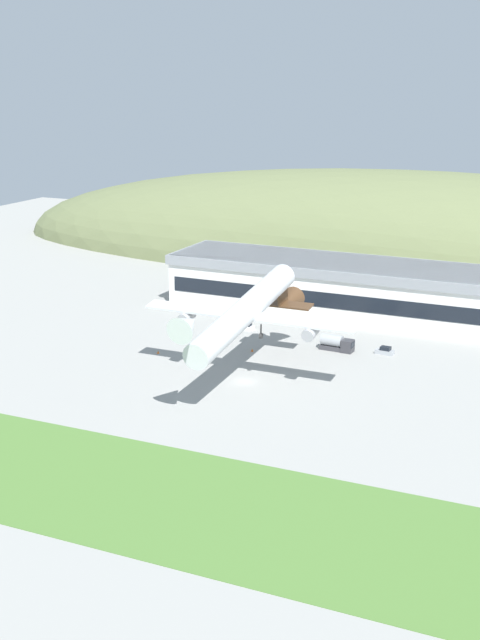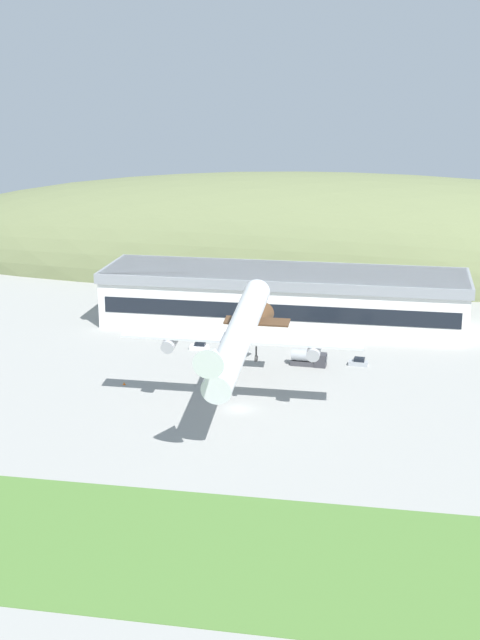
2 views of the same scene
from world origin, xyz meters
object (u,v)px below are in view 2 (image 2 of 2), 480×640
object	(u,v)px
terminal_building	(284,294)
fuel_truck	(308,358)
service_car_0	(200,346)
traffic_cone_1	(223,372)
cargo_airplane	(240,335)
traffic_cone_0	(124,383)
service_car_1	(359,362)

from	to	relation	value
terminal_building	fuel_truck	world-z (taller)	terminal_building
service_car_0	traffic_cone_1	world-z (taller)	service_car_0
cargo_airplane	traffic_cone_0	size ratio (longest dim) A/B	87.03
terminal_building	service_car_0	distance (m)	27.18
fuel_truck	traffic_cone_1	xyz separation A→B (m)	(-15.70, -7.93, -1.26)
service_car_0	traffic_cone_1	bearing A→B (deg)	-60.86
terminal_building	traffic_cone_1	size ratio (longest dim) A/B	143.35
cargo_airplane	service_car_0	distance (m)	37.32
fuel_truck	traffic_cone_0	size ratio (longest dim) A/B	12.43
traffic_cone_0	cargo_airplane	bearing A→B (deg)	-18.97
terminal_building	cargo_airplane	size ratio (longest dim) A/B	1.65
fuel_truck	service_car_1	bearing A→B (deg)	10.23
service_car_0	terminal_building	bearing A→B (deg)	55.57
fuel_truck	traffic_cone_1	world-z (taller)	fuel_truck
terminal_building	fuel_truck	bearing A→B (deg)	-72.66
terminal_building	service_car_1	world-z (taller)	terminal_building
traffic_cone_1	fuel_truck	bearing A→B (deg)	26.79
cargo_airplane	fuel_truck	bearing A→B (deg)	70.20
traffic_cone_0	service_car_0	bearing A→B (deg)	69.04
cargo_airplane	terminal_building	bearing A→B (deg)	89.59
service_car_1	fuel_truck	bearing A→B (deg)	-169.77
traffic_cone_0	fuel_truck	bearing A→B (deg)	27.88
traffic_cone_1	service_car_1	bearing A→B (deg)	20.79
service_car_1	traffic_cone_1	xyz separation A→B (m)	(-25.59, -9.71, -0.40)
service_car_0	traffic_cone_0	distance (m)	25.43
service_car_0	fuel_truck	distance (m)	24.56
fuel_truck	service_car_0	bearing A→B (deg)	164.88
cargo_airplane	service_car_1	bearing A→B (deg)	55.04
service_car_1	fuel_truck	world-z (taller)	fuel_truck
service_car_1	traffic_cone_0	size ratio (longest dim) A/B	6.71
service_car_1	service_car_0	bearing A→B (deg)	172.17
traffic_cone_1	service_car_0	bearing A→B (deg)	119.14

